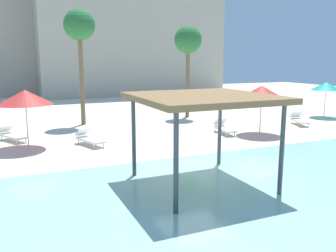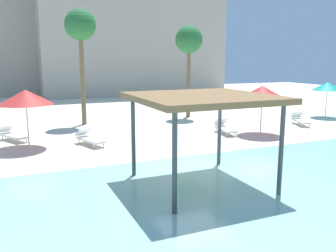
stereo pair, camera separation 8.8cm
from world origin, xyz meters
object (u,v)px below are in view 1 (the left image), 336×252
(shade_pavilion, at_px, (203,101))
(lounge_chair_0, at_px, (299,119))
(beach_umbrella_red_2, at_px, (25,97))
(palm_tree_1, at_px, (188,42))
(beach_umbrella_red_1, at_px, (262,92))
(lounge_chair_3, at_px, (89,138))
(lounge_chair_4, at_px, (11,134))
(palm_tree_0, at_px, (79,28))
(beach_umbrella_teal_3, at_px, (326,86))
(lounge_chair_1, at_px, (224,127))

(shade_pavilion, distance_m, lounge_chair_0, 13.36)
(shade_pavilion, height_order, lounge_chair_0, shade_pavilion)
(beach_umbrella_red_2, height_order, palm_tree_1, palm_tree_1)
(beach_umbrella_red_1, relative_size, beach_umbrella_red_2, 0.99)
(beach_umbrella_red_1, height_order, lounge_chair_3, beach_umbrella_red_1)
(palm_tree_1, bearing_deg, lounge_chair_0, -48.27)
(lounge_chair_4, xyz_separation_m, palm_tree_1, (11.61, 3.32, 4.92))
(shade_pavilion, height_order, palm_tree_0, palm_tree_0)
(beach_umbrella_teal_3, distance_m, lounge_chair_0, 4.68)
(shade_pavilion, bearing_deg, beach_umbrella_red_2, 122.80)
(lounge_chair_1, distance_m, palm_tree_1, 7.82)
(shade_pavilion, xyz_separation_m, lounge_chair_4, (-5.66, 9.52, -2.44))
(beach_umbrella_red_1, relative_size, lounge_chair_1, 1.35)
(beach_umbrella_red_1, bearing_deg, beach_umbrella_red_2, 171.48)
(beach_umbrella_red_1, xyz_separation_m, lounge_chair_0, (4.05, 1.30, -1.99))
(palm_tree_1, bearing_deg, lounge_chair_4, -164.03)
(lounge_chair_4, relative_size, palm_tree_0, 0.28)
(palm_tree_0, distance_m, palm_tree_1, 7.43)
(beach_umbrella_red_1, height_order, palm_tree_1, palm_tree_1)
(beach_umbrella_red_2, bearing_deg, palm_tree_1, 25.41)
(shade_pavilion, relative_size, beach_umbrella_teal_3, 1.67)
(lounge_chair_0, height_order, lounge_chair_3, same)
(beach_umbrella_teal_3, xyz_separation_m, lounge_chair_4, (-20.59, 0.65, -1.87))
(shade_pavilion, xyz_separation_m, beach_umbrella_red_1, (6.94, 5.89, -0.45))
(beach_umbrella_teal_3, distance_m, lounge_chair_4, 20.69)
(beach_umbrella_red_1, height_order, beach_umbrella_red_2, beach_umbrella_red_2)
(shade_pavilion, distance_m, lounge_chair_3, 7.82)
(beach_umbrella_red_2, relative_size, palm_tree_0, 0.38)
(lounge_chair_1, bearing_deg, palm_tree_0, -123.11)
(beach_umbrella_red_1, xyz_separation_m, beach_umbrella_teal_3, (8.00, 2.99, -0.13))
(beach_umbrella_red_2, height_order, lounge_chair_4, beach_umbrella_red_2)
(palm_tree_0, bearing_deg, beach_umbrella_red_2, -124.37)
(beach_umbrella_red_1, relative_size, lounge_chair_3, 1.34)
(beach_umbrella_red_2, height_order, lounge_chair_3, beach_umbrella_red_2)
(lounge_chair_0, height_order, palm_tree_1, palm_tree_1)
(lounge_chair_1, height_order, lounge_chair_3, same)
(beach_umbrella_red_2, relative_size, beach_umbrella_teal_3, 1.08)
(lounge_chair_3, bearing_deg, lounge_chair_0, 71.04)
(beach_umbrella_red_2, xyz_separation_m, lounge_chair_3, (2.68, -0.59, -2.03))
(beach_umbrella_teal_3, xyz_separation_m, palm_tree_0, (-16.38, 3.90, 3.72))
(lounge_chair_0, relative_size, palm_tree_0, 0.28)
(beach_umbrella_teal_3, relative_size, palm_tree_0, 0.35)
(shade_pavilion, height_order, lounge_chair_1, shade_pavilion)
(shade_pavilion, bearing_deg, beach_umbrella_red_1, 40.32)
(lounge_chair_3, height_order, lounge_chair_4, same)
(shade_pavilion, xyz_separation_m, beach_umbrella_teal_3, (14.94, 8.88, -0.58))
(lounge_chair_4, bearing_deg, lounge_chair_1, 47.28)
(beach_umbrella_teal_3, relative_size, palm_tree_1, 0.39)
(beach_umbrella_red_2, xyz_separation_m, beach_umbrella_teal_3, (19.88, 1.21, -0.16))
(shade_pavilion, relative_size, lounge_chair_3, 2.09)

